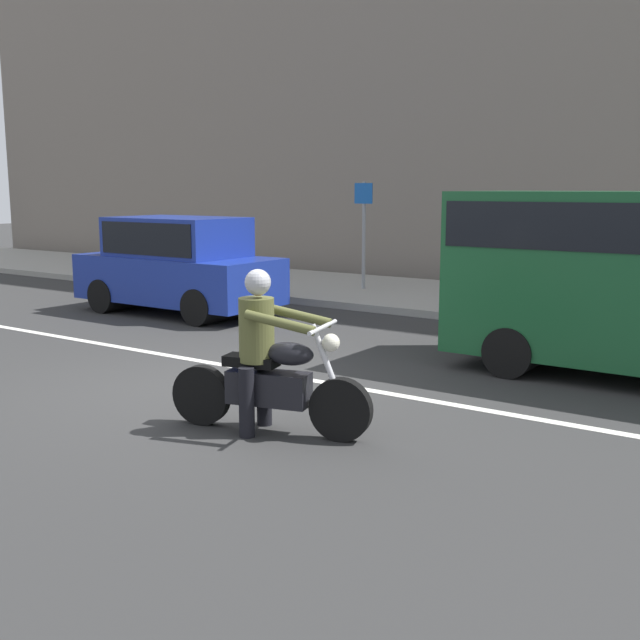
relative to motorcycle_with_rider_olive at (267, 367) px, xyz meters
The scene contains 7 objects.
ground_plane 2.00m from the motorcycle_with_rider_olive, 148.74° to the left, with size 80.00×80.00×0.00m, color #2D2D2D.
sidewalk_slab 9.15m from the motorcycle_with_rider_olive, 100.22° to the left, with size 40.00×4.40×0.14m, color #99968E.
lane_marking_stripe 2.23m from the motorcycle_with_rider_olive, 117.96° to the left, with size 18.00×0.14×0.01m, color silver.
motorcycle_with_rider_olive is the anchor object (origin of this frame).
parked_hatchback_cobalt_blue 7.46m from the motorcycle_with_rider_olive, 141.51° to the left, with size 3.95×1.76×1.80m.
street_sign_post 9.83m from the motorcycle_with_rider_olive, 116.16° to the left, with size 0.44×0.08×2.33m.
pedestrian_bystander 9.76m from the motorcycle_with_rider_olive, 101.26° to the left, with size 0.34×0.34×1.67m.
Camera 1 is at (6.12, -6.58, 2.34)m, focal length 43.17 mm.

